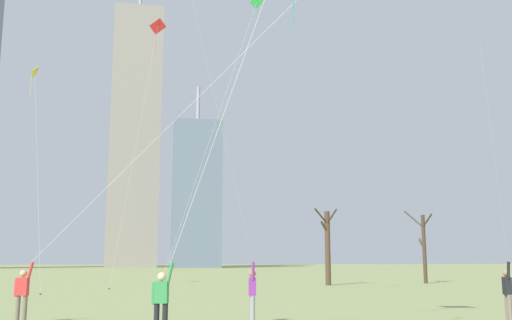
% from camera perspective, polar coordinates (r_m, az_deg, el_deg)
% --- Properties ---
extents(kite_flyer_foreground_right_white, '(5.36, 11.68, 15.34)m').
position_cam_1_polar(kite_flyer_foreground_right_white, '(16.91, -1.52, -7.91)').
color(kite_flyer_foreground_right_white, gray).
rests_on(kite_flyer_foreground_right_white, ground).
extents(kite_flyer_midfield_center_blue, '(4.71, 6.17, 9.24)m').
position_cam_1_polar(kite_flyer_midfield_center_blue, '(18.92, 23.02, -7.20)').
color(kite_flyer_midfield_center_blue, '#726656').
rests_on(kite_flyer_midfield_center_blue, ground).
extents(kite_flyer_foreground_left_teal, '(4.09, 1.81, 11.70)m').
position_cam_1_polar(kite_flyer_foreground_left_teal, '(15.04, -5.71, -3.34)').
color(kite_flyer_foreground_left_teal, black).
rests_on(kite_flyer_foreground_left_teal, ground).
extents(kite_flyer_far_back_pink, '(12.14, 7.61, 13.37)m').
position_cam_1_polar(kite_flyer_far_back_pink, '(17.76, -14.56, -4.39)').
color(kite_flyer_far_back_pink, '#726656').
rests_on(kite_flyer_far_back_pink, ground).
extents(distant_kite_high_overhead_green, '(5.39, 0.49, 16.03)m').
position_cam_1_polar(distant_kite_high_overhead_green, '(31.44, -1.12, 11.92)').
color(distant_kite_high_overhead_green, green).
rests_on(distant_kite_high_overhead_green, ground).
extents(distant_kite_drifting_left_yellow, '(2.53, 6.32, 15.03)m').
position_cam_1_polar(distant_kite_drifting_left_yellow, '(41.91, -20.92, 6.62)').
color(distant_kite_drifting_left_yellow, yellow).
rests_on(distant_kite_drifting_left_yellow, ground).
extents(distant_kite_drifting_right_red, '(3.29, 1.77, 19.51)m').
position_cam_1_polar(distant_kite_drifting_right_red, '(43.97, -9.92, 11.36)').
color(distant_kite_drifting_right_red, red).
rests_on(distant_kite_drifting_right_red, ground).
extents(bare_tree_far_right_edge, '(1.63, 2.91, 5.98)m').
position_cam_1_polar(bare_tree_far_right_edge, '(49.82, 16.17, -8.02)').
color(bare_tree_far_right_edge, '#423326').
rests_on(bare_tree_far_right_edge, ground).
extents(bare_tree_leftmost, '(1.55, 2.03, 5.75)m').
position_cam_1_polar(bare_tree_leftmost, '(44.79, 7.05, -8.31)').
color(bare_tree_leftmost, '#4C3828').
rests_on(bare_tree_leftmost, ground).
extents(skyline_mid_tower_left, '(11.91, 5.38, 73.20)m').
position_cam_1_polar(skyline_mid_tower_left, '(142.99, -11.75, 2.64)').
color(skyline_mid_tower_left, gray).
rests_on(skyline_mid_tower_left, ground).
extents(skyline_squat_block, '(10.87, 9.11, 42.05)m').
position_cam_1_polar(skyline_squat_block, '(133.52, -5.87, -3.33)').
color(skyline_squat_block, slate).
rests_on(skyline_squat_block, ground).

